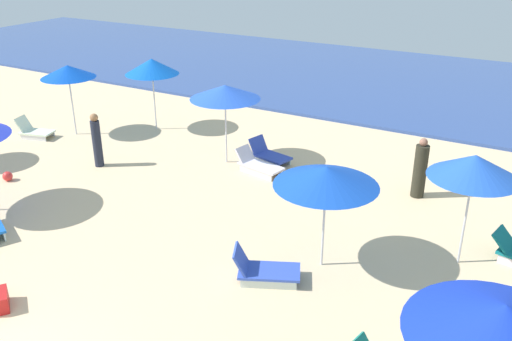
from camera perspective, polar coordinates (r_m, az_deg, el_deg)
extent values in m
cube|color=#2F498C|center=(27.70, 14.19, 8.91)|extent=(60.00, 13.91, 0.12)
cylinder|color=silver|center=(11.94, 7.00, -5.74)|extent=(0.05, 0.05, 1.94)
cone|color=#1546B5|center=(11.41, 7.29, -0.58)|extent=(2.22, 2.22, 0.41)
cube|color=silver|center=(11.56, 1.30, -11.71)|extent=(1.07, 0.52, 0.20)
cube|color=silver|center=(12.04, 1.47, -10.13)|extent=(1.07, 0.52, 0.20)
cube|color=blue|center=(11.73, 1.39, -10.38)|extent=(1.45, 1.16, 0.06)
cube|color=blue|center=(11.63, -1.56, -9.22)|extent=(0.54, 0.71, 0.53)
cylinder|color=silver|center=(20.51, -10.46, 6.99)|extent=(0.05, 0.05, 2.07)
cone|color=blue|center=(20.18, -10.74, 10.55)|extent=(1.92, 1.92, 0.55)
cylinder|color=silver|center=(20.69, -18.45, 6.31)|extent=(0.05, 0.05, 2.08)
cone|color=#0A42BA|center=(20.37, -18.91, 9.68)|extent=(1.88, 1.88, 0.44)
cube|color=silver|center=(20.84, -22.07, 3.14)|extent=(0.97, 0.31, 0.19)
cube|color=silver|center=(21.25, -21.26, 3.65)|extent=(0.97, 0.31, 0.19)
cube|color=#E1F1D0|center=(21.00, -21.71, 3.71)|extent=(1.24, 0.91, 0.06)
cube|color=#E1F1D0|center=(21.22, -22.94, 4.44)|extent=(0.48, 0.67, 0.54)
cylinder|color=silver|center=(17.19, -3.13, 4.09)|extent=(0.05, 0.05, 2.08)
cone|color=blue|center=(16.81, -3.22, 8.12)|extent=(2.16, 2.16, 0.43)
cube|color=silver|center=(16.50, -0.05, -0.23)|extent=(1.23, 0.28, 0.21)
cube|color=silver|center=(16.86, 1.09, 0.31)|extent=(1.23, 0.28, 0.21)
cube|color=silver|center=(16.62, 0.53, 0.47)|extent=(1.48, 0.86, 0.06)
cube|color=silver|center=(16.93, -1.14, 1.71)|extent=(0.45, 0.64, 0.46)
cube|color=silver|center=(17.24, 0.98, 0.81)|extent=(1.09, 0.29, 0.19)
cube|color=silver|center=(17.63, 2.20, 1.34)|extent=(1.09, 0.29, 0.19)
cube|color=#334AB4|center=(17.38, 1.60, 1.46)|extent=(1.35, 0.93, 0.06)
cube|color=#334AB4|center=(17.64, 0.23, 2.68)|extent=(0.44, 0.68, 0.52)
cube|color=silver|center=(14.96, -25.00, -5.24)|extent=(1.13, 0.59, 0.24)
cone|color=#1430B6|center=(7.44, 24.22, -14.04)|extent=(2.37, 2.37, 0.46)
cylinder|color=silver|center=(12.72, 20.81, -4.94)|extent=(0.05, 0.05, 2.07)
cone|color=blue|center=(12.19, 21.68, 0.40)|extent=(1.88, 1.88, 0.51)
cube|color=#0F686F|center=(13.58, 24.30, -6.56)|extent=(0.54, 0.70, 0.42)
cylinder|color=#222736|center=(17.68, -16.12, 2.68)|extent=(0.33, 0.33, 1.47)
sphere|color=#9B6A44|center=(17.41, -16.44, 5.29)|extent=(0.25, 0.25, 0.25)
cylinder|color=#2B291F|center=(15.66, 16.60, -0.08)|extent=(0.52, 0.52, 1.49)
sphere|color=#8F5E4C|center=(15.36, 16.96, 2.81)|extent=(0.22, 0.22, 0.22)
cube|color=red|center=(12.10, -25.02, -12.08)|extent=(0.65, 0.59, 0.34)
sphere|color=red|center=(17.75, -24.32, -0.54)|extent=(0.29, 0.29, 0.29)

